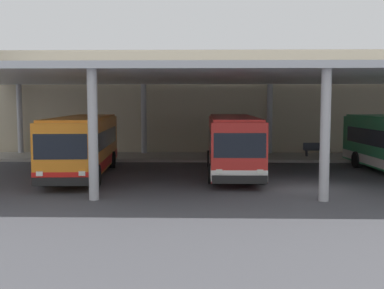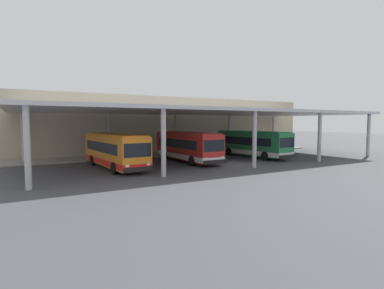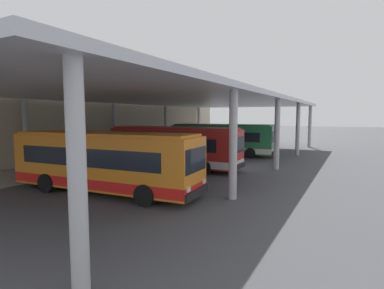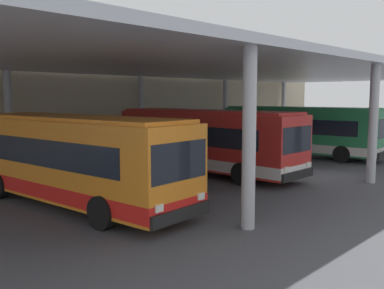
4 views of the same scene
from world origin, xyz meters
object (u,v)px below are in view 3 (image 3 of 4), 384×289
Objects in this scene: bus_nearest_bay at (105,161)px; bench_waiting at (147,147)px; trash_bin at (162,145)px; bus_second_bay at (174,147)px; bus_middle_bay at (222,139)px.

bus_nearest_bay reaches higher than bench_waiting.
bus_nearest_bay is at bearing -154.70° from trash_bin.
bus_nearest_bay and bus_second_bay have the same top height.
bus_second_bay is (8.08, 0.77, 0.00)m from bus_nearest_bay.
bus_middle_bay is 7.93m from trash_bin.
bus_middle_bay reaches higher than trash_bin.
bus_nearest_bay is 1.01× the size of bus_second_bay.
bus_second_bay is 8.98m from bus_middle_bay.
bench_waiting is at bearing 109.57° from bus_middle_bay.
bus_middle_bay is (8.97, -0.28, 0.00)m from bus_second_bay.
bus_nearest_bay and bus_middle_bay have the same top height.
bench_waiting is 3.27m from trash_bin.
bus_second_bay is 0.99× the size of bus_middle_bay.
bus_second_bay reaches higher than bench_waiting.
bus_second_bay is 10.75× the size of trash_bin.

